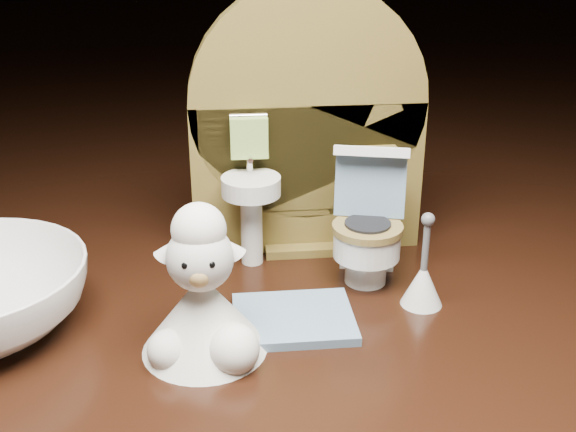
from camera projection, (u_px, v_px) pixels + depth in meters
backdrop_panel at (306, 138)px, 0.40m from camera, size 0.13×0.05×0.15m
toy_toilet at (368, 231)px, 0.38m from camera, size 0.04×0.05×0.07m
bath_mat at (294, 319)px, 0.35m from camera, size 0.06×0.05×0.00m
toilet_brush at (423, 281)px, 0.36m from camera, size 0.02×0.02×0.05m
plush_lamb at (203, 302)px, 0.32m from camera, size 0.06×0.06×0.07m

